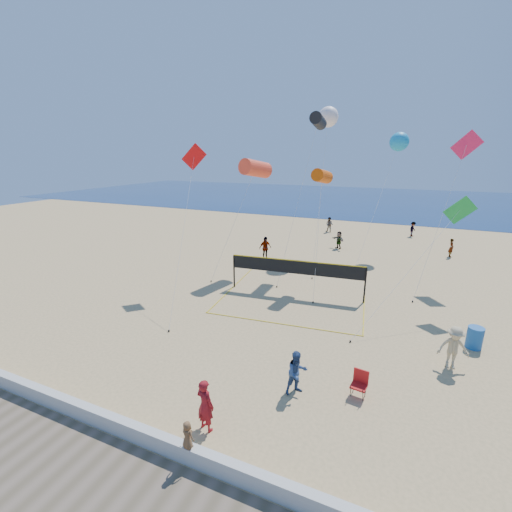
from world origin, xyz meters
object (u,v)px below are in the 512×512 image
at_px(trash_barrel, 475,338).
at_px(camp_chair, 360,382).
at_px(woman, 205,405).
at_px(volleyball_net, 296,271).

bearing_deg(trash_barrel, camp_chair, -128.80).
bearing_deg(camp_chair, trash_barrel, 59.21).
height_order(camp_chair, trash_barrel, camp_chair).
distance_m(woman, camp_chair, 5.70).
bearing_deg(volleyball_net, trash_barrel, -21.94).
relative_size(trash_barrel, volleyball_net, 0.11).
xyz_separation_m(woman, camp_chair, (4.36, 3.66, -0.34)).
bearing_deg(woman, volleyball_net, -73.25).
relative_size(camp_chair, trash_barrel, 1.11).
distance_m(woman, trash_barrel, 12.71).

